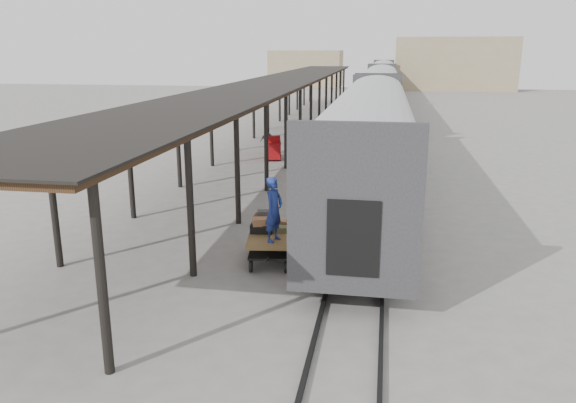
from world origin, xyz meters
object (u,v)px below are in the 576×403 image
(porter, at_px, (274,209))
(pedestrian, at_px, (268,141))
(luggage_tug, at_px, (273,149))
(baggage_cart, at_px, (270,240))

(porter, distance_m, pedestrian, 18.43)
(luggage_tug, height_order, porter, porter)
(luggage_tug, xyz_separation_m, porter, (3.34, -16.54, 1.20))
(porter, xyz_separation_m, pedestrian, (-3.93, 17.97, -1.00))
(luggage_tug, distance_m, porter, 16.92)
(baggage_cart, distance_m, porter, 1.34)
(baggage_cart, bearing_deg, porter, -77.08)
(baggage_cart, xyz_separation_m, pedestrian, (-3.68, 17.32, 0.15))
(luggage_tug, bearing_deg, baggage_cart, -88.72)
(porter, bearing_deg, pedestrian, 32.82)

